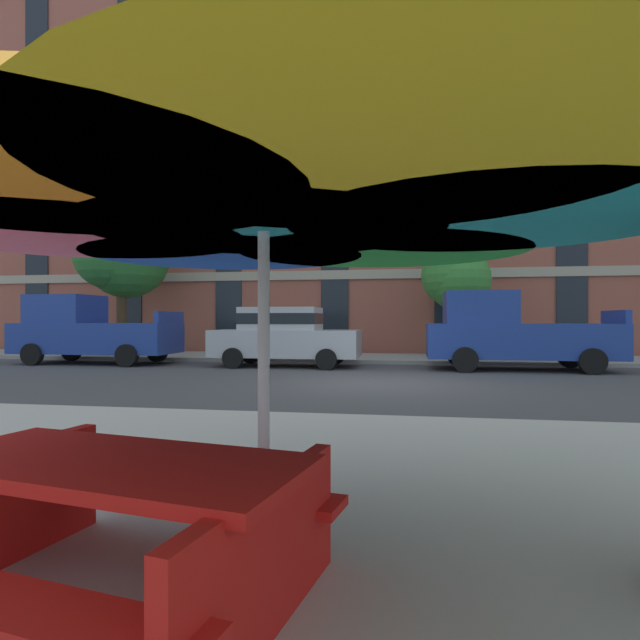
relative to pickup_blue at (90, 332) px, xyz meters
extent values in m
plane|color=#424244|center=(9.41, -3.70, -1.03)|extent=(120.00, 120.00, 0.00)
cube|color=#B2ADA3|center=(9.41, -12.70, -0.97)|extent=(56.00, 9.00, 0.12)
cube|color=gray|center=(9.41, 3.10, -0.97)|extent=(56.00, 3.60, 0.12)
cube|color=#934C3D|center=(9.41, 11.30, 8.57)|extent=(44.30, 12.00, 19.20)
cube|color=#9E937F|center=(9.41, 5.26, 2.17)|extent=(43.41, 0.08, 0.36)
cube|color=#9E937F|center=(9.41, 5.26, 5.37)|extent=(43.41, 0.08, 0.36)
cube|color=#9E937F|center=(9.41, 5.26, 8.57)|extent=(43.41, 0.08, 0.36)
cube|color=#9E937F|center=(9.41, 5.26, 11.77)|extent=(43.41, 0.08, 0.36)
cube|color=black|center=(-6.09, 5.27, 8.97)|extent=(1.10, 0.06, 18.00)
cube|color=black|center=(-1.66, 5.27, 8.97)|extent=(1.10, 0.06, 18.00)
cube|color=black|center=(2.76, 5.27, 8.97)|extent=(1.10, 0.06, 18.00)
cube|color=black|center=(7.19, 5.27, 8.97)|extent=(1.10, 0.06, 18.00)
cube|color=black|center=(11.62, 5.27, 8.97)|extent=(1.10, 0.06, 18.00)
cube|color=black|center=(16.05, 5.27, 8.97)|extent=(1.10, 0.06, 18.00)
cube|color=navy|center=(0.24, 0.00, -0.21)|extent=(5.10, 1.90, 0.96)
cube|color=navy|center=(-0.86, 0.00, 0.72)|extent=(1.90, 1.75, 0.90)
cube|color=navy|center=(2.71, 0.00, 0.45)|extent=(0.16, 1.75, 0.36)
cylinder|color=black|center=(1.82, 0.95, -0.69)|extent=(0.68, 0.22, 0.68)
cylinder|color=black|center=(1.82, -0.95, -0.69)|extent=(0.68, 0.22, 0.68)
cylinder|color=black|center=(-1.34, 0.95, -0.69)|extent=(0.68, 0.22, 0.68)
cylinder|color=black|center=(-1.34, -0.95, -0.69)|extent=(0.68, 0.22, 0.68)
cube|color=#A8AAB2|center=(6.46, 0.00, -0.33)|extent=(4.40, 1.76, 0.80)
cube|color=#A8AAB2|center=(6.31, 0.00, 0.41)|extent=(2.30, 1.55, 0.68)
cube|color=black|center=(6.31, 0.00, 0.41)|extent=(2.32, 1.57, 0.32)
cylinder|color=black|center=(7.82, 0.88, -0.73)|extent=(0.60, 0.22, 0.60)
cylinder|color=black|center=(7.82, -0.88, -0.73)|extent=(0.60, 0.22, 0.60)
cylinder|color=black|center=(5.10, 0.88, -0.73)|extent=(0.60, 0.22, 0.60)
cylinder|color=black|center=(5.10, -0.88, -0.73)|extent=(0.60, 0.22, 0.60)
cube|color=navy|center=(13.16, 0.00, -0.21)|extent=(5.10, 1.90, 0.96)
cube|color=navy|center=(12.06, 0.00, 0.72)|extent=(1.90, 1.75, 0.90)
cube|color=navy|center=(15.63, 0.00, 0.45)|extent=(0.16, 1.75, 0.36)
cylinder|color=black|center=(14.74, 0.95, -0.69)|extent=(0.68, 0.22, 0.68)
cylinder|color=black|center=(14.74, -0.95, -0.69)|extent=(0.68, 0.22, 0.68)
cylinder|color=black|center=(11.58, 0.95, -0.69)|extent=(0.68, 0.22, 0.68)
cylinder|color=black|center=(11.58, -0.95, -0.69)|extent=(0.68, 0.22, 0.68)
cylinder|color=#4C3823|center=(-0.55, 2.75, 0.40)|extent=(0.36, 0.36, 2.86)
sphere|color=#2D702D|center=(-0.82, 2.80, 2.96)|extent=(2.78, 2.78, 2.78)
sphere|color=#2D702D|center=(-0.46, 2.96, 2.80)|extent=(3.19, 3.19, 3.19)
sphere|color=#2D702D|center=(-0.83, 2.40, 2.79)|extent=(2.56, 2.56, 2.56)
sphere|color=#2D702D|center=(-0.75, 2.61, 3.46)|extent=(2.35, 2.35, 2.35)
cylinder|color=brown|center=(11.71, 3.65, 0.04)|extent=(0.27, 0.27, 2.13)
sphere|color=#387F33|center=(11.57, 3.54, 1.93)|extent=(2.10, 2.10, 2.10)
sphere|color=#387F33|center=(11.83, 3.50, 1.78)|extent=(2.21, 2.21, 2.21)
sphere|color=#387F33|center=(11.98, 3.77, 1.66)|extent=(1.47, 1.47, 1.47)
cylinder|color=silver|center=(9.37, -12.70, 0.13)|extent=(0.06, 0.06, 2.32)
cone|color=#199EB2|center=(10.46, -12.70, 1.05)|extent=(1.90, 1.90, 0.48)
cone|color=green|center=(9.91, -11.76, 1.05)|extent=(1.90, 1.90, 0.48)
cone|color=blue|center=(8.83, -11.76, 1.05)|extent=(1.90, 1.90, 0.48)
cone|color=#E5668C|center=(8.29, -12.70, 1.05)|extent=(1.90, 1.90, 0.48)
cone|color=orange|center=(8.83, -13.64, 1.05)|extent=(1.90, 1.90, 0.48)
cone|color=yellow|center=(9.91, -13.64, 1.05)|extent=(1.90, 1.90, 0.48)
cone|color=#199EB2|center=(9.37, -12.70, 1.09)|extent=(1.82, 1.82, 0.56)
cube|color=red|center=(8.76, -13.06, -0.29)|extent=(1.91, 1.10, 0.06)
cube|color=red|center=(8.86, -12.45, -0.59)|extent=(1.82, 0.59, 0.05)
cube|color=red|center=(9.52, -13.20, -0.66)|extent=(0.32, 1.39, 0.74)
camera|label=1|loc=(10.09, -15.23, 0.37)|focal=29.19mm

